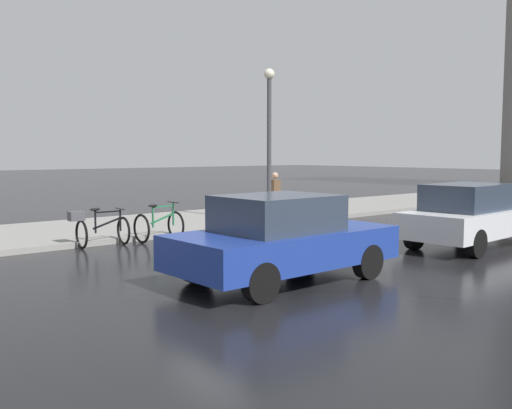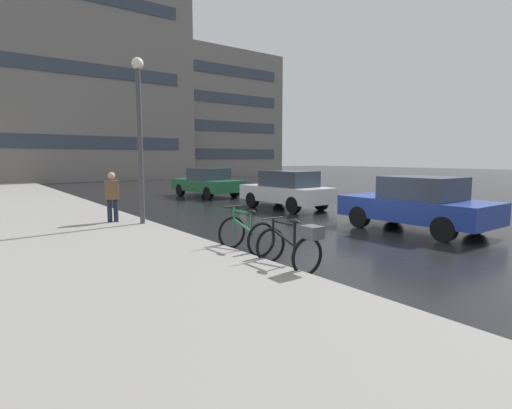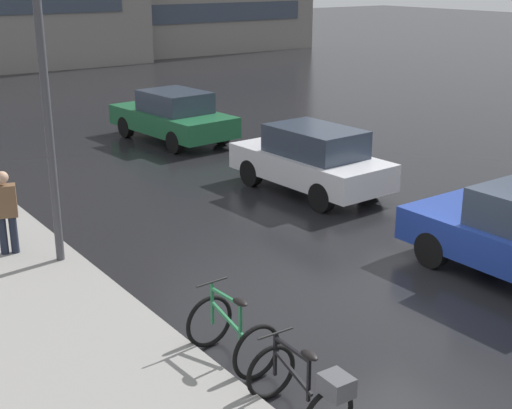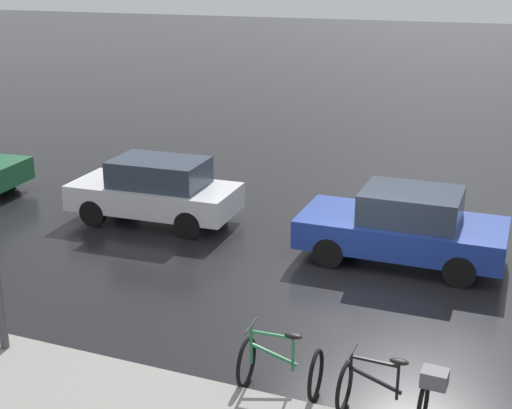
% 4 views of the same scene
% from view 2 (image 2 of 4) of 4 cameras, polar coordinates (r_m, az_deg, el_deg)
% --- Properties ---
extents(ground_plane, '(140.00, 140.00, 0.00)m').
position_cam_2_polar(ground_plane, '(11.00, 12.91, -4.39)').
color(ground_plane, black).
extents(sidewalk_kerb, '(4.80, 60.00, 0.14)m').
position_cam_2_polar(sidewalk_kerb, '(17.26, -28.82, -0.83)').
color(sidewalk_kerb, gray).
rests_on(sidewalk_kerb, ground).
extents(bicycle_nearest, '(0.74, 1.41, 0.97)m').
position_cam_2_polar(bicycle_nearest, '(7.40, 5.35, -5.74)').
color(bicycle_nearest, black).
rests_on(bicycle_nearest, ground).
extents(bicycle_second, '(0.80, 1.14, 1.01)m').
position_cam_2_polar(bicycle_second, '(8.76, -1.45, -4.29)').
color(bicycle_second, black).
rests_on(bicycle_second, ground).
extents(car_blue, '(1.99, 4.21, 1.56)m').
position_cam_2_polar(car_blue, '(12.27, 22.09, 0.09)').
color(car_blue, navy).
rests_on(car_blue, ground).
extents(car_white, '(1.91, 4.06, 1.55)m').
position_cam_2_polar(car_white, '(16.32, 4.39, 2.14)').
color(car_white, silver).
rests_on(car_white, ground).
extents(car_green, '(2.22, 4.49, 1.53)m').
position_cam_2_polar(car_green, '(21.61, -6.98, 3.15)').
color(car_green, '#1E6038').
rests_on(car_green, ground).
extents(pedestrian, '(0.46, 0.35, 1.65)m').
position_cam_2_polar(pedestrian, '(12.82, -19.86, 1.15)').
color(pedestrian, '#1E2333').
rests_on(pedestrian, ground).
extents(streetlamp, '(0.34, 0.34, 4.92)m').
position_cam_2_polar(streetlamp, '(12.24, -16.31, 10.90)').
color(streetlamp, '#424247').
rests_on(streetlamp, ground).
extents(building_facade_main, '(19.81, 7.67, 18.91)m').
position_cam_2_polar(building_facade_main, '(41.64, -24.17, 16.32)').
color(building_facade_main, gray).
rests_on(building_facade_main, ground).
extents(building_facade_side, '(14.51, 9.84, 13.94)m').
position_cam_2_polar(building_facade_side, '(49.00, -6.67, 12.38)').
color(building_facade_side, gray).
rests_on(building_facade_side, ground).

